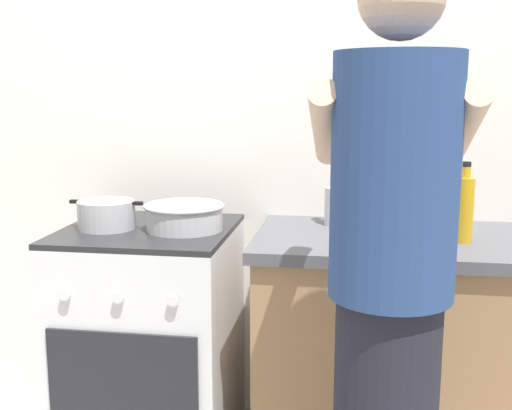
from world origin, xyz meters
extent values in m
cube|color=silver|center=(0.20, 0.50, 1.25)|extent=(3.20, 0.10, 2.50)
cube|color=#99724C|center=(0.55, 0.15, 0.43)|extent=(0.96, 0.56, 0.86)
cube|color=#4C4C51|center=(0.55, 0.15, 0.88)|extent=(1.00, 0.60, 0.04)
cube|color=silver|center=(-0.35, 0.15, 0.44)|extent=(0.60, 0.60, 0.88)
cube|color=#232326|center=(-0.35, 0.15, 0.89)|extent=(0.60, 0.60, 0.02)
cube|color=black|center=(-0.35, -0.16, 0.42)|extent=(0.51, 0.01, 0.40)
cylinder|color=silver|center=(-0.53, -0.16, 0.74)|extent=(0.04, 0.01, 0.04)
cylinder|color=silver|center=(-0.35, -0.16, 0.74)|extent=(0.04, 0.01, 0.04)
cylinder|color=silver|center=(-0.17, -0.16, 0.74)|extent=(0.04, 0.01, 0.04)
cylinder|color=#B2B2B7|center=(-0.49, 0.12, 0.95)|extent=(0.20, 0.20, 0.10)
cube|color=black|center=(-0.61, 0.12, 0.99)|extent=(0.04, 0.02, 0.01)
cube|color=black|center=(-0.37, 0.12, 0.99)|extent=(0.04, 0.02, 0.01)
cylinder|color=#B7B7BC|center=(-0.21, 0.14, 0.95)|extent=(0.27, 0.27, 0.09)
torus|color=#B7B7BC|center=(-0.21, 0.14, 0.99)|extent=(0.28, 0.28, 0.01)
cylinder|color=silver|center=(0.33, 0.30, 0.97)|extent=(0.10, 0.10, 0.14)
cylinder|color=white|center=(0.32, 0.30, 1.05)|extent=(0.04, 0.05, 0.28)
sphere|color=white|center=(0.32, 0.30, 1.20)|extent=(0.03, 0.03, 0.03)
cylinder|color=#9E7547|center=(0.32, 0.33, 1.04)|extent=(0.06, 0.03, 0.24)
sphere|color=#9E7547|center=(0.32, 0.33, 1.17)|extent=(0.03, 0.03, 0.03)
cylinder|color=silver|center=(0.31, 0.29, 1.04)|extent=(0.04, 0.05, 0.23)
sphere|color=silver|center=(0.31, 0.29, 1.17)|extent=(0.03, 0.03, 0.03)
cylinder|color=silver|center=(0.62, 0.18, 0.94)|extent=(0.04, 0.04, 0.07)
cylinder|color=red|center=(0.62, 0.18, 0.98)|extent=(0.04, 0.04, 0.02)
cylinder|color=gold|center=(0.74, 0.10, 1.01)|extent=(0.06, 0.06, 0.21)
cylinder|color=gold|center=(0.74, 0.10, 1.13)|extent=(0.03, 0.03, 0.04)
cylinder|color=black|center=(0.74, 0.10, 1.16)|extent=(0.03, 0.03, 0.02)
cylinder|color=navy|center=(0.47, -0.49, 1.19)|extent=(0.30, 0.30, 0.58)
cylinder|color=#D3AA8C|center=(0.30, -0.35, 1.30)|extent=(0.07, 0.41, 0.24)
cylinder|color=#D3AA8C|center=(0.64, -0.35, 1.30)|extent=(0.07, 0.41, 0.24)
camera|label=1|loc=(0.38, -2.00, 1.40)|focal=44.62mm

